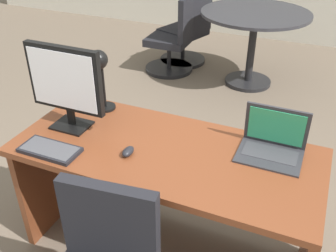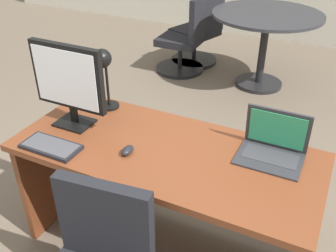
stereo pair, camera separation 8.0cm
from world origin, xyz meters
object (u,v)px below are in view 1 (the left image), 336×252
Objects in this scene: laptop at (273,139)px; meeting_chair_near at (187,35)px; mouse at (128,152)px; desk_lamp at (99,68)px; meeting_chair_far at (174,43)px; desk at (169,177)px; keyboard at (50,150)px; meeting_table at (254,31)px; monitor at (65,83)px.

laptop is 0.35× the size of meeting_chair_near.
meeting_chair_near is at bearing 105.07° from mouse.
desk_lamp is 2.39m from meeting_chair_far.
laptop reaches higher than meeting_chair_near.
mouse is 0.10× the size of meeting_chair_far.
desk_lamp is 0.43× the size of meeting_chair_far.
desk is at bearing -162.51° from laptop.
desk_lamp is at bearing 135.70° from mouse.
meeting_table is at bearing 80.90° from keyboard.
meeting_table is at bearing 104.36° from laptop.
monitor reaches higher than keyboard.
desk is at bearing -71.17° from meeting_chair_near.
laptop is 0.36× the size of meeting_chair_far.
meeting_chair_near reaches higher than meeting_chair_far.
desk_lamp is at bearing -80.50° from meeting_chair_near.
monitor reaches higher than mouse.
desk_lamp is 0.43× the size of meeting_chair_near.
laptop is 1.02m from desk_lamp.
desk_lamp is at bearing 74.22° from monitor.
desk is at bearing -68.13° from meeting_chair_far.
meeting_chair_near is at bearing 97.39° from monitor.
desk is at bearing -19.77° from desk_lamp.
laptop is 0.83× the size of desk_lamp.
mouse reaches higher than desk.
meeting_chair_far is at bearing 122.95° from laptop.
laptop is (1.07, 0.21, -0.20)m from monitor.
desk is 2.88m from meeting_chair_near.
mouse is 2.75m from meeting_chair_far.
desk_lamp reaches higher than meeting_table.
meeting_chair_far is at bearing -179.12° from meeting_table.
meeting_table is (0.42, 2.26, -0.40)m from desk_lamp.
meeting_chair_far is at bearing 107.63° from mouse.
mouse is 0.08× the size of meeting_table.
meeting_table is (-0.09, 2.44, 0.09)m from desk.
keyboard is 0.27× the size of meeting_table.
monitor is (-0.57, -0.05, 0.48)m from desk.
meeting_table is (0.06, 2.60, -0.15)m from mouse.
monitor is 0.53× the size of meeting_chair_near.
keyboard is 3.07m from meeting_chair_near.
monitor is 2.60m from meeting_chair_far.
meeting_table is at bearing 0.88° from meeting_chair_far.
desk is 5.02× the size of laptop.
laptop is (0.50, 0.16, 0.29)m from desk.
meeting_chair_far is at bearing 99.29° from monitor.
desk_lamp is (-0.50, 0.18, 0.49)m from desk.
desk is 5.13× the size of keyboard.
desk is 3.37× the size of monitor.
monitor reaches higher than desk.
desk_lamp reaches higher than laptop.
meeting_chair_far is at bearing 111.87° from desk.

